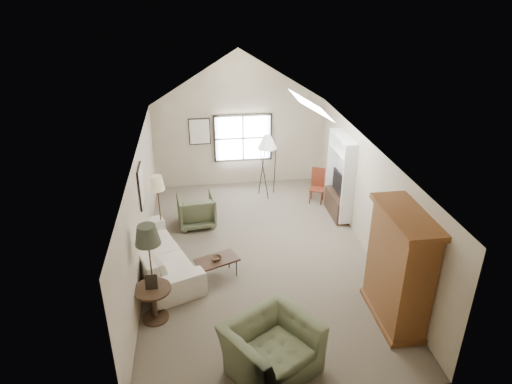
{
  "coord_description": "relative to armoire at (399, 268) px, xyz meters",
  "views": [
    {
      "loc": [
        -1.24,
        -8.68,
        5.82
      ],
      "look_at": [
        0.0,
        0.4,
        1.4
      ],
      "focal_mm": 32.0,
      "sensor_mm": 36.0,
      "label": 1
    }
  ],
  "objects": [
    {
      "name": "bowl",
      "position": [
        -3.16,
        1.68,
        -0.63
      ],
      "size": [
        0.27,
        0.27,
        0.05
      ],
      "primitive_type": "imported",
      "rotation": [
        0.0,
        0.0,
        0.39
      ],
      "color": "#351E15",
      "rests_on": "coffee_table"
    },
    {
      "name": "side_table",
      "position": [
        -4.38,
        0.56,
        -0.76
      ],
      "size": [
        0.89,
        0.89,
        0.69
      ],
      "primitive_type": "cylinder",
      "rotation": [
        0.0,
        0.0,
        0.38
      ],
      "color": "#3D2819",
      "rests_on": "ground"
    },
    {
      "name": "armchair_near",
      "position": [
        -2.44,
        -0.92,
        -0.66
      ],
      "size": [
        1.78,
        1.73,
        0.88
      ],
      "primitive_type": "imported",
      "rotation": [
        0.0,
        0.0,
        0.56
      ],
      "color": "#535B3F",
      "rests_on": "ground"
    },
    {
      "name": "room_shell",
      "position": [
        -2.18,
        2.4,
        2.11
      ],
      "size": [
        5.01,
        8.01,
        4.0
      ],
      "color": "brown",
      "rests_on": "ground"
    },
    {
      "name": "armchair_far",
      "position": [
        -3.54,
        4.0,
        -0.68
      ],
      "size": [
        0.99,
        1.01,
        0.84
      ],
      "primitive_type": "imported",
      "rotation": [
        0.0,
        0.0,
        3.25
      ],
      "color": "#545C40",
      "rests_on": "ground"
    },
    {
      "name": "wall_art",
      "position": [
        -4.06,
        4.34,
        0.63
      ],
      "size": [
        1.97,
        3.71,
        0.88
      ],
      "color": "black",
      "rests_on": "room_shell"
    },
    {
      "name": "skylight",
      "position": [
        -0.88,
        3.3,
        2.12
      ],
      "size": [
        0.8,
        1.2,
        0.52
      ],
      "primitive_type": null,
      "color": "white",
      "rests_on": "room_shell"
    },
    {
      "name": "dark_lamp",
      "position": [
        -4.38,
        0.76,
        -0.15
      ],
      "size": [
        0.59,
        0.59,
        1.91
      ],
      "primitive_type": null,
      "rotation": [
        0.0,
        0.0,
        0.38
      ],
      "color": "#282B1E",
      "rests_on": "ground"
    },
    {
      "name": "media_console",
      "position": [
        0.14,
        4.0,
        -0.8
      ],
      "size": [
        0.34,
        1.18,
        0.6
      ],
      "primitive_type": "cube",
      "color": "#382316",
      "rests_on": "ground"
    },
    {
      "name": "coffee_table",
      "position": [
        -3.16,
        1.68,
        -0.88
      ],
      "size": [
        0.99,
        0.78,
        0.45
      ],
      "primitive_type": "cube",
      "rotation": [
        0.0,
        0.0,
        0.39
      ],
      "color": "#342415",
      "rests_on": "ground"
    },
    {
      "name": "tripod_lamp",
      "position": [
        -1.51,
        5.42,
        -0.17
      ],
      "size": [
        0.67,
        0.67,
        1.85
      ],
      "primitive_type": null,
      "rotation": [
        0.0,
        0.0,
        -0.3
      ],
      "color": "silver",
      "rests_on": "ground"
    },
    {
      "name": "tan_lamp",
      "position": [
        -4.38,
        3.36,
        -0.24
      ],
      "size": [
        0.45,
        0.45,
        1.71
      ],
      "primitive_type": null,
      "rotation": [
        0.0,
        0.0,
        0.38
      ],
      "color": "tan",
      "rests_on": "ground"
    },
    {
      "name": "tv_panel",
      "position": [
        0.14,
        4.0,
        -0.18
      ],
      "size": [
        0.05,
        0.9,
        0.55
      ],
      "primitive_type": "cube",
      "color": "black",
      "rests_on": "media_console"
    },
    {
      "name": "sofa",
      "position": [
        -4.38,
        2.16,
        -0.7
      ],
      "size": [
        2.01,
        2.94,
        0.8
      ],
      "primitive_type": "imported",
      "rotation": [
        0.0,
        0.0,
        1.95
      ],
      "color": "beige",
      "rests_on": "ground"
    },
    {
      "name": "tv_alcove",
      "position": [
        0.16,
        4.0,
        0.05
      ],
      "size": [
        0.32,
        1.3,
        2.1
      ],
      "primitive_type": "cube",
      "color": "white",
      "rests_on": "ground"
    },
    {
      "name": "side_chair",
      "position": [
        -0.2,
        4.82,
        -0.61
      ],
      "size": [
        0.5,
        0.5,
        0.97
      ],
      "primitive_type": "cube",
      "rotation": [
        0.0,
        0.0,
        -0.4
      ],
      "color": "maroon",
      "rests_on": "ground"
    },
    {
      "name": "armoire",
      "position": [
        0.0,
        0.0,
        0.0
      ],
      "size": [
        0.6,
        1.5,
        2.2
      ],
      "primitive_type": "cube",
      "color": "brown",
      "rests_on": "ground"
    },
    {
      "name": "window",
      "position": [
        -2.08,
        6.36,
        0.35
      ],
      "size": [
        1.72,
        0.08,
        1.42
      ],
      "primitive_type": "cube",
      "color": "black",
      "rests_on": "room_shell"
    }
  ]
}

